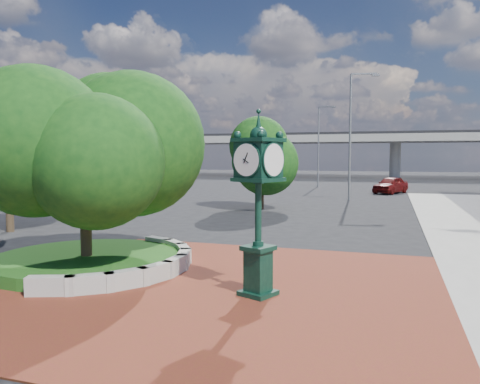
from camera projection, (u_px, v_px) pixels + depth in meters
name	position (u px, v px, depth m)	size (l,w,h in m)	color
ground	(230.00, 280.00, 13.85)	(200.00, 200.00, 0.00)	black
plaza	(218.00, 288.00, 12.90)	(12.00, 12.00, 0.04)	brown
planter_wall	(149.00, 264.00, 14.66)	(2.96, 6.77, 0.54)	#9E9B93
grass_bed	(87.00, 261.00, 15.37)	(6.10, 6.10, 0.40)	#204814
overpass	(363.00, 139.00, 79.78)	(90.00, 12.00, 7.50)	#9E9B93
tree_planter	(84.00, 154.00, 15.09)	(5.20, 5.20, 6.33)	#38281C
tree_northwest	(7.00, 146.00, 22.27)	(5.60, 5.60, 6.93)	#38281C
tree_street	(261.00, 162.00, 31.89)	(4.40, 4.40, 5.45)	#38281C
post_clock	(258.00, 197.00, 12.00)	(1.24, 1.24, 4.77)	black
parked_car	(391.00, 185.00, 45.45)	(1.93, 4.80, 1.64)	#520C0B
street_lamp_near	(353.00, 126.00, 38.41)	(2.31, 0.68, 10.38)	slate
street_lamp_far	(320.00, 140.00, 54.87)	(2.10, 0.50, 9.40)	slate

